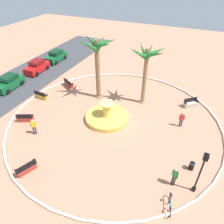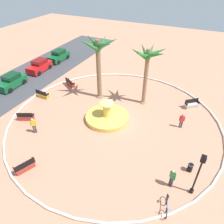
# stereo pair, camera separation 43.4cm
# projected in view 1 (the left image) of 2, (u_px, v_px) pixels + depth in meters

# --- Properties ---
(ground_plane) EXTENTS (80.00, 80.00, 0.00)m
(ground_plane) POSITION_uv_depth(u_px,v_px,m) (114.00, 120.00, 21.69)
(ground_plane) COLOR tan
(plaza_curb) EXTENTS (21.29, 21.29, 0.20)m
(plaza_curb) POSITION_uv_depth(u_px,v_px,m) (114.00, 119.00, 21.63)
(plaza_curb) COLOR silver
(plaza_curb) RESTS_ON ground
(street_asphalt) EXTENTS (48.00, 8.00, 0.03)m
(street_asphalt) POSITION_uv_depth(u_px,v_px,m) (5.00, 90.00, 26.63)
(street_asphalt) COLOR #424247
(street_asphalt) RESTS_ON ground
(fountain) EXTENTS (4.46, 4.46, 1.99)m
(fountain) POSITION_uv_depth(u_px,v_px,m) (107.00, 117.00, 21.68)
(fountain) COLOR gold
(fountain) RESTS_ON ground
(palm_tree_near_fountain) EXTENTS (4.00, 4.08, 7.10)m
(palm_tree_near_fountain) POSITION_uv_depth(u_px,v_px,m) (97.00, 56.00, 22.42)
(palm_tree_near_fountain) COLOR brown
(palm_tree_near_fountain) RESTS_ON ground
(palm_tree_by_curb) EXTENTS (3.78, 3.80, 6.60)m
(palm_tree_by_curb) POSITION_uv_depth(u_px,v_px,m) (147.00, 62.00, 21.45)
(palm_tree_by_curb) COLOR #8E6B4C
(palm_tree_by_curb) RESTS_ON ground
(bench_east) EXTENTS (1.17, 1.65, 1.00)m
(bench_east) POSITION_uv_depth(u_px,v_px,m) (69.00, 84.00, 27.27)
(bench_east) COLOR #B73D33
(bench_east) RESTS_ON ground
(bench_west) EXTENTS (1.67, 1.08, 1.00)m
(bench_west) POSITION_uv_depth(u_px,v_px,m) (26.00, 169.00, 16.24)
(bench_west) COLOR #B73D33
(bench_west) RESTS_ON ground
(bench_north) EXTENTS (1.13, 1.66, 1.00)m
(bench_north) POSITION_uv_depth(u_px,v_px,m) (25.00, 119.00, 21.35)
(bench_north) COLOR #B73D33
(bench_north) RESTS_ON ground
(bench_southeast) EXTENTS (1.41, 1.54, 1.00)m
(bench_southeast) POSITION_uv_depth(u_px,v_px,m) (191.00, 104.00, 23.54)
(bench_southeast) COLOR beige
(bench_southeast) RESTS_ON ground
(bench_southwest) EXTENTS (0.56, 1.62, 1.00)m
(bench_southwest) POSITION_uv_depth(u_px,v_px,m) (41.00, 96.00, 24.88)
(bench_southwest) COLOR gold
(bench_southwest) RESTS_ON ground
(lamppost) EXTENTS (0.32, 0.32, 3.87)m
(lamppost) POSITION_uv_depth(u_px,v_px,m) (201.00, 170.00, 13.78)
(lamppost) COLOR black
(lamppost) RESTS_ON ground
(trash_bin) EXTENTS (0.46, 0.46, 0.73)m
(trash_bin) POSITION_uv_depth(u_px,v_px,m) (192.00, 166.00, 16.42)
(trash_bin) COLOR black
(trash_bin) RESTS_ON ground
(bicycle_red_frame) EXTENTS (1.70, 0.49, 0.94)m
(bicycle_red_frame) POSITION_uv_depth(u_px,v_px,m) (170.00, 204.00, 13.83)
(bicycle_red_frame) COLOR black
(bicycle_red_frame) RESTS_ON ground
(person_cyclist_helmet) EXTENTS (0.36, 0.46, 1.71)m
(person_cyclist_helmet) POSITION_uv_depth(u_px,v_px,m) (175.00, 176.00, 14.95)
(person_cyclist_helmet) COLOR #33333D
(person_cyclist_helmet) RESTS_ON ground
(person_cyclist_photo) EXTENTS (0.28, 0.52, 1.60)m
(person_cyclist_photo) POSITION_uv_depth(u_px,v_px,m) (182.00, 119.00, 20.38)
(person_cyclist_photo) COLOR #33333D
(person_cyclist_photo) RESTS_ON ground
(person_pedestrian_stroll) EXTENTS (0.39, 0.41, 1.69)m
(person_pedestrian_stroll) POSITION_uv_depth(u_px,v_px,m) (33.00, 126.00, 19.44)
(person_pedestrian_stroll) COLOR #33333D
(person_pedestrian_stroll) RESTS_ON ground
(parked_car_second) EXTENTS (4.08, 2.08, 1.67)m
(parked_car_second) POSITION_uv_depth(u_px,v_px,m) (9.00, 83.00, 26.65)
(parked_car_second) COLOR #145B2D
(parked_car_second) RESTS_ON ground
(parked_car_third) EXTENTS (4.07, 2.05, 1.67)m
(parked_car_third) POSITION_uv_depth(u_px,v_px,m) (37.00, 67.00, 30.60)
(parked_car_third) COLOR red
(parked_car_third) RESTS_ON ground
(parked_car_rightmost) EXTENTS (4.03, 1.97, 1.67)m
(parked_car_rightmost) POSITION_uv_depth(u_px,v_px,m) (56.00, 56.00, 33.88)
(parked_car_rightmost) COLOR #145B2D
(parked_car_rightmost) RESTS_ON ground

